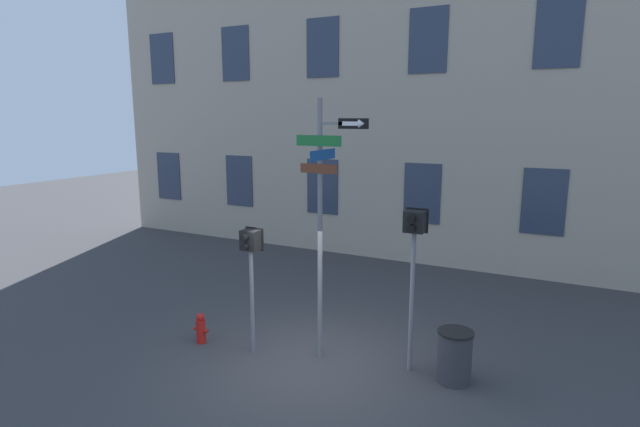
# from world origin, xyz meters

# --- Properties ---
(ground_plane) EXTENTS (60.00, 60.00, 0.00)m
(ground_plane) POSITION_xyz_m (0.00, 0.00, 0.00)
(ground_plane) COLOR #38383A
(building_facade) EXTENTS (24.00, 0.63, 13.49)m
(building_facade) POSITION_xyz_m (-0.00, 7.63, 6.74)
(building_facade) COLOR tan
(building_facade) RESTS_ON ground_plane
(street_sign_pole) EXTENTS (1.36, 0.97, 4.89)m
(street_sign_pole) POSITION_xyz_m (0.08, 0.34, 2.91)
(street_sign_pole) COLOR slate
(street_sign_pole) RESTS_ON ground_plane
(pedestrian_signal_left) EXTENTS (0.40, 0.40, 2.48)m
(pedestrian_signal_left) POSITION_xyz_m (-1.28, -0.02, 1.96)
(pedestrian_signal_left) COLOR slate
(pedestrian_signal_left) RESTS_ON ground_plane
(pedestrian_signal_right) EXTENTS (0.41, 0.40, 2.99)m
(pedestrian_signal_right) POSITION_xyz_m (1.69, 0.66, 2.36)
(pedestrian_signal_right) COLOR slate
(pedestrian_signal_right) RESTS_ON ground_plane
(fire_hydrant) EXTENTS (0.35, 0.19, 0.64)m
(fire_hydrant) POSITION_xyz_m (-2.45, -0.20, 0.31)
(fire_hydrant) COLOR red
(fire_hydrant) RESTS_ON ground_plane
(trash_bin) EXTENTS (0.62, 0.62, 0.93)m
(trash_bin) POSITION_xyz_m (2.51, 0.61, 0.47)
(trash_bin) COLOR #333338
(trash_bin) RESTS_ON ground_plane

